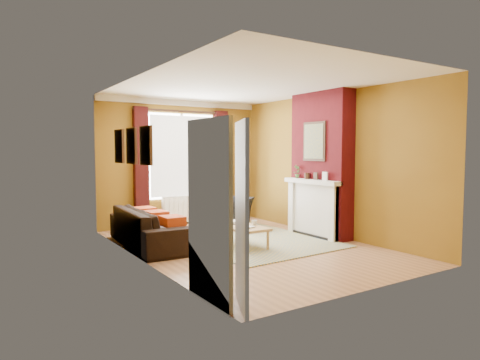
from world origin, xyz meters
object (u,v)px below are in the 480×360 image
Objects in this scene: armchair at (231,213)px; floor_lamp at (245,171)px; sofa at (151,227)px; wicker_stool at (204,216)px; coffee_table at (241,227)px.

floor_lamp is (0.66, 0.47, 0.88)m from armchair.
sofa is 3.20m from floor_lamp.
wicker_stool is 1.53m from floor_lamp.
wicker_stool reaches higher than coffee_table.
floor_lamp is (2.81, 1.28, 0.86)m from sofa.
armchair is (2.15, 0.80, -0.01)m from sofa.
armchair is 1.98× the size of wicker_stool.
armchair is 1.19m from floor_lamp.
coffee_table is at bearing 19.86° from armchair.
coffee_table is 0.75× the size of floor_lamp.
armchair is at bearing 64.09° from coffee_table.
wicker_stool is (0.32, 1.95, -0.09)m from coffee_table.
floor_lamp is at bearing 10.27° from wicker_stool.
floor_lamp is at bearing -62.99° from sofa.
floor_lamp is at bearing 55.89° from coffee_table.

